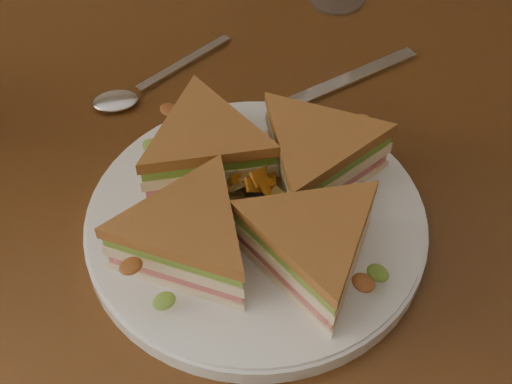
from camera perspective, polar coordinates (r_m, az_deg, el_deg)
The scene contains 6 objects.
table at distance 0.78m, azimuth -1.28°, elevation -2.20°, with size 1.20×0.80×0.75m.
plate at distance 0.64m, azimuth 0.00°, elevation -2.48°, with size 0.30×0.30×0.02m, color white.
sandwich_wedges at distance 0.61m, azimuth 0.00°, elevation -0.31°, with size 0.31×0.31×0.06m.
crisps_mound at distance 0.61m, azimuth 0.00°, elevation -0.55°, with size 0.09×0.09×0.05m, color #C46C19, non-canonical shape.
spoon at distance 0.77m, azimuth -9.82°, elevation 7.90°, with size 0.16×0.11×0.01m.
knife at distance 0.78m, azimuth 5.87°, elevation 8.29°, with size 0.21×0.09×0.00m.
Camera 1 is at (-0.08, -0.48, 1.26)m, focal length 50.00 mm.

